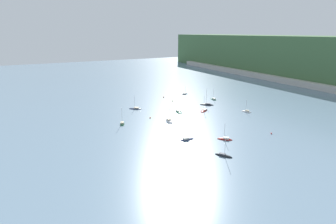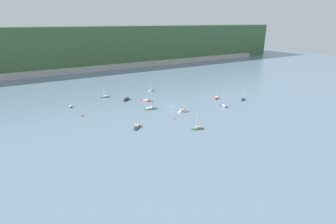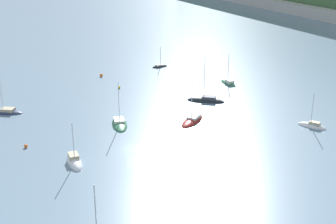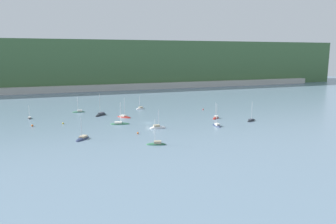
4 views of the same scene
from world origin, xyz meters
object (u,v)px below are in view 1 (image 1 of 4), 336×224
at_px(sailboat_3, 207,105).
at_px(sailboat_2, 122,124).
at_px(sailboat_10, 225,139).
at_px(sailboat_4, 246,112).
at_px(sailboat_1, 179,112).
at_px(mooring_buoy_1, 150,118).
at_px(sailboat_0, 223,156).
at_px(sailboat_7, 214,99).
at_px(sailboat_5, 169,122).
at_px(mooring_buoy_0, 173,101).
at_px(sailboat_11, 187,140).
at_px(mooring_buoy_2, 271,133).
at_px(sailboat_9, 204,111).
at_px(sailboat_6, 185,94).
at_px(mooring_buoy_3, 164,97).
at_px(sailboat_8, 136,109).

bearing_deg(sailboat_3, sailboat_2, 48.21).
bearing_deg(sailboat_10, sailboat_4, -101.47).
bearing_deg(sailboat_1, mooring_buoy_1, -66.44).
relative_size(sailboat_0, sailboat_7, 1.11).
bearing_deg(sailboat_4, sailboat_2, 48.12).
height_order(sailboat_7, sailboat_10, sailboat_7).
xyz_separation_m(sailboat_5, mooring_buoy_0, (-33.82, 20.86, 0.21)).
distance_m(sailboat_11, mooring_buoy_1, 33.01).
distance_m(sailboat_10, mooring_buoy_2, 22.45).
height_order(sailboat_0, sailboat_9, sailboat_9).
distance_m(sailboat_6, sailboat_11, 82.40).
distance_m(sailboat_1, sailboat_11, 39.36).
bearing_deg(sailboat_0, mooring_buoy_1, 154.73).
bearing_deg(sailboat_4, sailboat_3, -4.64).
distance_m(sailboat_7, sailboat_9, 27.25).
height_order(mooring_buoy_0, mooring_buoy_2, mooring_buoy_0).
bearing_deg(sailboat_5, sailboat_1, 138.67).
bearing_deg(mooring_buoy_3, sailboat_9, 8.76).
distance_m(sailboat_8, sailboat_9, 39.22).
height_order(sailboat_2, mooring_buoy_0, sailboat_2).
bearing_deg(sailboat_10, sailboat_9, -69.74).
xyz_separation_m(sailboat_6, mooring_buoy_3, (1.69, -17.89, 0.33)).
relative_size(sailboat_3, mooring_buoy_1, 17.05).
xyz_separation_m(sailboat_11, mooring_buoy_1, (-32.97, -1.67, 0.19)).
relative_size(sailboat_7, mooring_buoy_3, 9.86).
bearing_deg(sailboat_10, sailboat_7, -79.73).
relative_size(sailboat_2, sailboat_5, 1.06).
bearing_deg(mooring_buoy_3, sailboat_4, 26.25).
relative_size(sailboat_6, sailboat_8, 0.79).
relative_size(sailboat_2, mooring_buoy_1, 13.46).
bearing_deg(sailboat_2, mooring_buoy_1, -64.97).
xyz_separation_m(sailboat_5, sailboat_9, (-7.21, 26.24, -0.02)).
xyz_separation_m(sailboat_2, sailboat_6, (-39.38, 59.77, -0.06)).
relative_size(sailboat_2, sailboat_3, 0.79).
height_order(mooring_buoy_0, mooring_buoy_3, mooring_buoy_3).
distance_m(mooring_buoy_1, mooring_buoy_2, 58.47).
height_order(sailboat_5, mooring_buoy_3, sailboat_5).
height_order(sailboat_6, sailboat_11, sailboat_11).
relative_size(sailboat_5, mooring_buoy_1, 12.65).
bearing_deg(mooring_buoy_0, sailboat_6, 127.50).
bearing_deg(sailboat_4, sailboat_0, 97.68).
bearing_deg(sailboat_2, sailboat_4, -82.86).
distance_m(sailboat_0, sailboat_4, 58.75).
bearing_deg(sailboat_4, mooring_buoy_2, 124.15).
bearing_deg(sailboat_0, sailboat_9, 120.23).
bearing_deg(sailboat_2, sailboat_3, -62.83).
xyz_separation_m(sailboat_0, sailboat_5, (-42.07, 0.59, 0.03)).
bearing_deg(mooring_buoy_1, mooring_buoy_0, 132.15).
height_order(sailboat_5, mooring_buoy_2, sailboat_5).
height_order(sailboat_4, sailboat_9, sailboat_9).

